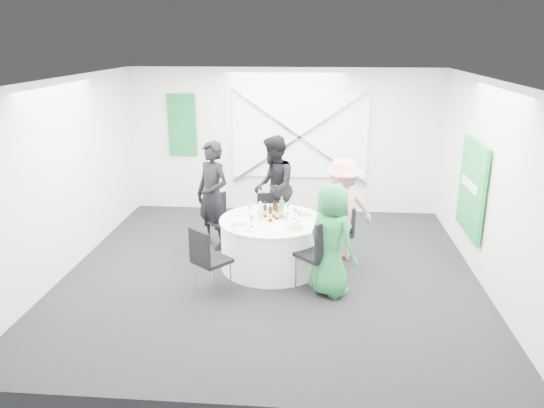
# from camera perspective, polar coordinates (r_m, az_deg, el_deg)

# --- Properties ---
(floor) EXTENTS (6.00, 6.00, 0.00)m
(floor) POSITION_cam_1_polar(r_m,az_deg,el_deg) (7.94, -0.12, -7.33)
(floor) COLOR black
(floor) RESTS_ON ground
(ceiling) EXTENTS (6.00, 6.00, 0.00)m
(ceiling) POSITION_cam_1_polar(r_m,az_deg,el_deg) (7.22, -0.14, 13.25)
(ceiling) COLOR white
(ceiling) RESTS_ON wall_back
(wall_back) EXTENTS (6.00, 0.00, 6.00)m
(wall_back) POSITION_cam_1_polar(r_m,az_deg,el_deg) (10.38, 1.33, 6.77)
(wall_back) COLOR white
(wall_back) RESTS_ON floor
(wall_front) EXTENTS (6.00, 0.00, 6.00)m
(wall_front) POSITION_cam_1_polar(r_m,az_deg,el_deg) (4.65, -3.39, -7.17)
(wall_front) COLOR white
(wall_front) RESTS_ON floor
(wall_left) EXTENTS (0.00, 6.00, 6.00)m
(wall_left) POSITION_cam_1_polar(r_m,az_deg,el_deg) (8.27, -21.33, 2.76)
(wall_left) COLOR white
(wall_left) RESTS_ON floor
(wall_right) EXTENTS (0.00, 6.00, 6.00)m
(wall_right) POSITION_cam_1_polar(r_m,az_deg,el_deg) (7.80, 22.40, 1.79)
(wall_right) COLOR white
(wall_right) RESTS_ON floor
(window_panel) EXTENTS (2.60, 0.03, 1.60)m
(window_panel) POSITION_cam_1_polar(r_m,az_deg,el_deg) (10.31, 2.99, 7.24)
(window_panel) COLOR silver
(window_panel) RESTS_ON wall_back
(window_brace_a) EXTENTS (2.63, 0.05, 1.84)m
(window_brace_a) POSITION_cam_1_polar(r_m,az_deg,el_deg) (10.27, 2.99, 7.20)
(window_brace_a) COLOR silver
(window_brace_a) RESTS_ON window_panel
(window_brace_b) EXTENTS (2.63, 0.05, 1.84)m
(window_brace_b) POSITION_cam_1_polar(r_m,az_deg,el_deg) (10.27, 2.99, 7.20)
(window_brace_b) COLOR silver
(window_brace_b) RESTS_ON window_panel
(green_banner) EXTENTS (0.55, 0.04, 1.20)m
(green_banner) POSITION_cam_1_polar(r_m,az_deg,el_deg) (10.59, -9.66, 8.39)
(green_banner) COLOR #13602B
(green_banner) RESTS_ON wall_back
(green_sign) EXTENTS (0.05, 1.20, 1.40)m
(green_sign) POSITION_cam_1_polar(r_m,az_deg,el_deg) (8.39, 20.69, 1.61)
(green_sign) COLOR #1A9339
(green_sign) RESTS_ON wall_right
(banquet_table) EXTENTS (1.56, 1.56, 0.76)m
(banquet_table) POSITION_cam_1_polar(r_m,az_deg,el_deg) (7.97, -0.00, -4.25)
(banquet_table) COLOR white
(banquet_table) RESTS_ON floor
(chair_back) EXTENTS (0.42, 0.43, 0.82)m
(chair_back) POSITION_cam_1_polar(r_m,az_deg,el_deg) (8.98, -0.44, -1.08)
(chair_back) COLOR black
(chair_back) RESTS_ON floor
(chair_back_left) EXTENTS (0.57, 0.57, 0.88)m
(chair_back_left) POSITION_cam_1_polar(r_m,az_deg,el_deg) (8.76, -5.47, -1.34)
(chair_back_left) COLOR black
(chair_back_left) RESTS_ON floor
(chair_back_right) EXTENTS (0.51, 0.51, 0.87)m
(chair_back_right) POSITION_cam_1_polar(r_m,az_deg,el_deg) (8.28, 7.57, -2.61)
(chair_back_right) COLOR black
(chair_back_right) RESTS_ON floor
(chair_front_right) EXTENTS (0.67, 0.67, 1.04)m
(chair_front_right) POSITION_cam_1_polar(r_m,az_deg,el_deg) (7.18, 5.26, -4.86)
(chair_front_right) COLOR black
(chair_front_right) RESTS_ON floor
(chair_front_left) EXTENTS (0.60, 0.60, 0.94)m
(chair_front_left) POSITION_cam_1_polar(r_m,az_deg,el_deg) (7.15, -7.02, -5.57)
(chair_front_left) COLOR black
(chair_front_left) RESTS_ON floor
(person_man_back_left) EXTENTS (0.77, 0.72, 1.77)m
(person_man_back_left) POSITION_cam_1_polar(r_m,az_deg,el_deg) (8.63, -6.41, 0.92)
(person_man_back_left) COLOR black
(person_man_back_left) RESTS_ON floor
(person_man_back) EXTENTS (0.53, 0.89, 1.78)m
(person_man_back) POSITION_cam_1_polar(r_m,az_deg,el_deg) (9.02, 0.17, 1.77)
(person_man_back) COLOR black
(person_man_back) RESTS_ON floor
(person_woman_pink) EXTENTS (1.14, 0.83, 1.61)m
(person_woman_pink) POSITION_cam_1_polar(r_m,az_deg,el_deg) (8.21, 7.55, -0.62)
(person_woman_pink) COLOR pink
(person_woman_pink) RESTS_ON floor
(person_woman_green) EXTENTS (0.89, 0.87, 1.54)m
(person_woman_green) POSITION_cam_1_polar(r_m,az_deg,el_deg) (7.08, 6.35, -3.85)
(person_woman_green) COLOR #24853F
(person_woman_green) RESTS_ON floor
(plate_back) EXTENTS (0.26, 0.26, 0.01)m
(plate_back) POSITION_cam_1_polar(r_m,az_deg,el_deg) (8.35, -0.30, -0.39)
(plate_back) COLOR white
(plate_back) RESTS_ON banquet_table
(plate_back_left) EXTENTS (0.28, 0.28, 0.01)m
(plate_back_left) POSITION_cam_1_polar(r_m,az_deg,el_deg) (8.13, -3.59, -0.95)
(plate_back_left) COLOR white
(plate_back_left) RESTS_ON banquet_table
(plate_back_right) EXTENTS (0.29, 0.29, 0.04)m
(plate_back_right) POSITION_cam_1_polar(r_m,az_deg,el_deg) (8.02, 3.61, -1.14)
(plate_back_right) COLOR white
(plate_back_right) RESTS_ON banquet_table
(plate_front_right) EXTENTS (0.28, 0.28, 0.04)m
(plate_front_right) POSITION_cam_1_polar(r_m,az_deg,el_deg) (7.49, 2.53, -2.49)
(plate_front_right) COLOR white
(plate_front_right) RESTS_ON banquet_table
(plate_front_left) EXTENTS (0.26, 0.26, 0.01)m
(plate_front_left) POSITION_cam_1_polar(r_m,az_deg,el_deg) (7.46, -3.34, -2.66)
(plate_front_left) COLOR white
(plate_front_left) RESTS_ON banquet_table
(napkin) EXTENTS (0.22, 0.17, 0.05)m
(napkin) POSITION_cam_1_polar(r_m,az_deg,el_deg) (7.59, -3.65, -2.02)
(napkin) COLOR white
(napkin) RESTS_ON plate_front_left
(beer_bottle_a) EXTENTS (0.06, 0.06, 0.24)m
(beer_bottle_a) POSITION_cam_1_polar(r_m,az_deg,el_deg) (7.92, -0.75, -0.77)
(beer_bottle_a) COLOR #361A09
(beer_bottle_a) RESTS_ON banquet_table
(beer_bottle_b) EXTENTS (0.06, 0.06, 0.26)m
(beer_bottle_b) POSITION_cam_1_polar(r_m,az_deg,el_deg) (7.91, 0.26, -0.73)
(beer_bottle_b) COLOR #361A09
(beer_bottle_b) RESTS_ON banquet_table
(beer_bottle_c) EXTENTS (0.06, 0.06, 0.27)m
(beer_bottle_c) POSITION_cam_1_polar(r_m,az_deg,el_deg) (7.81, 0.52, -0.93)
(beer_bottle_c) COLOR #361A09
(beer_bottle_c) RESTS_ON banquet_table
(beer_bottle_d) EXTENTS (0.06, 0.06, 0.28)m
(beer_bottle_d) POSITION_cam_1_polar(r_m,az_deg,el_deg) (7.72, -0.19, -1.14)
(beer_bottle_d) COLOR #361A09
(beer_bottle_d) RESTS_ON banquet_table
(green_water_bottle) EXTENTS (0.08, 0.08, 0.33)m
(green_water_bottle) POSITION_cam_1_polar(r_m,az_deg,el_deg) (7.87, 1.05, -0.61)
(green_water_bottle) COLOR green
(green_water_bottle) RESTS_ON banquet_table
(clear_water_bottle) EXTENTS (0.08, 0.08, 0.29)m
(clear_water_bottle) POSITION_cam_1_polar(r_m,az_deg,el_deg) (7.78, -1.27, -0.97)
(clear_water_bottle) COLOR silver
(clear_water_bottle) RESTS_ON banquet_table
(wine_glass_a) EXTENTS (0.07, 0.07, 0.17)m
(wine_glass_a) POSITION_cam_1_polar(r_m,az_deg,el_deg) (7.71, 2.87, -1.05)
(wine_glass_a) COLOR white
(wine_glass_a) RESTS_ON banquet_table
(wine_glass_b) EXTENTS (0.07, 0.07, 0.17)m
(wine_glass_b) POSITION_cam_1_polar(r_m,az_deg,el_deg) (8.01, -2.39, -0.32)
(wine_glass_b) COLOR white
(wine_glass_b) RESTS_ON banquet_table
(wine_glass_c) EXTENTS (0.07, 0.07, 0.17)m
(wine_glass_c) POSITION_cam_1_polar(r_m,az_deg,el_deg) (7.84, 2.46, -0.74)
(wine_glass_c) COLOR white
(wine_glass_c) RESTS_ON banquet_table
(wine_glass_d) EXTENTS (0.07, 0.07, 0.17)m
(wine_glass_d) POSITION_cam_1_polar(r_m,az_deg,el_deg) (8.08, -1.30, -0.15)
(wine_glass_d) COLOR white
(wine_glass_d) RESTS_ON banquet_table
(wine_glass_e) EXTENTS (0.07, 0.07, 0.17)m
(wine_glass_e) POSITION_cam_1_polar(r_m,az_deg,el_deg) (7.51, -2.22, -1.56)
(wine_glass_e) COLOR white
(wine_glass_e) RESTS_ON banquet_table
(wine_glass_f) EXTENTS (0.07, 0.07, 0.17)m
(wine_glass_f) POSITION_cam_1_polar(r_m,az_deg,el_deg) (7.52, 1.46, -1.53)
(wine_glass_f) COLOR white
(wine_glass_f) RESTS_ON banquet_table
(wine_glass_g) EXTENTS (0.07, 0.07, 0.17)m
(wine_glass_g) POSITION_cam_1_polar(r_m,az_deg,el_deg) (8.06, 1.68, -0.20)
(wine_glass_g) COLOR white
(wine_glass_g) RESTS_ON banquet_table
(fork_a) EXTENTS (0.15, 0.02, 0.01)m
(fork_a) POSITION_cam_1_polar(r_m,az_deg,el_deg) (8.33, 1.72, -0.48)
(fork_a) COLOR silver
(fork_a) RESTS_ON banquet_table
(knife_a) EXTENTS (0.15, 0.03, 0.01)m
(knife_a) POSITION_cam_1_polar(r_m,az_deg,el_deg) (8.36, -1.21, -0.42)
(knife_a) COLOR silver
(knife_a) RESTS_ON banquet_table
(fork_b) EXTENTS (0.11, 0.12, 0.01)m
(fork_b) POSITION_cam_1_polar(r_m,az_deg,el_deg) (7.66, -4.02, -2.15)
(fork_b) COLOR silver
(fork_b) RESTS_ON banquet_table
(knife_b) EXTENTS (0.11, 0.12, 0.01)m
(knife_b) POSITION_cam_1_polar(r_m,az_deg,el_deg) (7.41, -2.60, -2.84)
(knife_b) COLOR silver
(knife_b) RESTS_ON banquet_table
(fork_c) EXTENTS (0.09, 0.14, 0.01)m
(fork_c) POSITION_cam_1_polar(r_m,az_deg,el_deg) (8.29, -2.36, -0.60)
(fork_c) COLOR silver
(fork_c) RESTS_ON banquet_table
(knife_c) EXTENTS (0.08, 0.14, 0.01)m
(knife_c) POSITION_cam_1_polar(r_m,az_deg,el_deg) (7.98, -4.04, -1.35)
(knife_c) COLOR silver
(knife_c) RESTS_ON banquet_table
(fork_d) EXTENTS (0.10, 0.13, 0.01)m
(fork_d) POSITION_cam_1_polar(r_m,az_deg,el_deg) (7.97, 4.05, -1.36)
(fork_d) COLOR silver
(fork_d) RESTS_ON banquet_table
(knife_d) EXTENTS (0.09, 0.14, 0.01)m
(knife_d) POSITION_cam_1_polar(r_m,az_deg,el_deg) (8.23, 2.90, -0.74)
(knife_d) COLOR silver
(knife_d) RESTS_ON banquet_table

